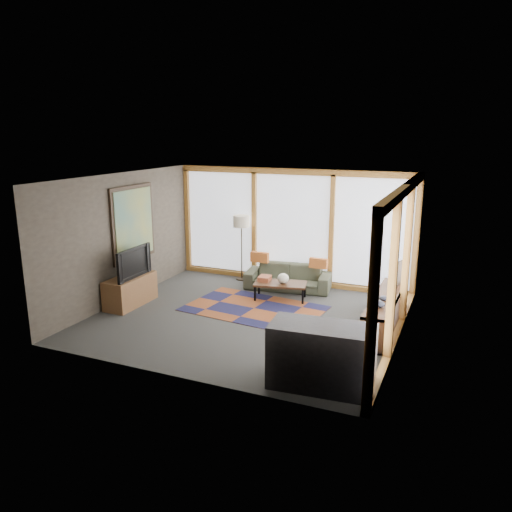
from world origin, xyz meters
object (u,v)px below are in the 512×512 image
at_px(floor_lamp, 242,248).
at_px(coffee_table, 280,291).
at_px(bar_counter, 322,356).
at_px(bookshelf, 385,312).
at_px(television, 130,262).
at_px(sofa, 288,277).
at_px(tv_console, 130,291).

height_order(floor_lamp, coffee_table, floor_lamp).
xyz_separation_m(coffee_table, bar_counter, (1.78, -3.19, 0.27)).
relative_size(bookshelf, television, 2.22).
xyz_separation_m(sofa, coffee_table, (0.09, -0.71, -0.09)).
bearing_deg(bar_counter, sofa, 110.99).
distance_m(coffee_table, television, 3.09).
height_order(floor_lamp, tv_console, floor_lamp).
distance_m(floor_lamp, coffee_table, 1.75).
bearing_deg(bookshelf, sofa, 148.15).
distance_m(coffee_table, tv_console, 3.04).
distance_m(television, bar_counter, 4.72).
relative_size(floor_lamp, bookshelf, 0.65).
distance_m(floor_lamp, bar_counter, 5.21).
height_order(tv_console, television, television).
bearing_deg(tv_console, television, -24.78).
bearing_deg(sofa, floor_lamp, 160.57).
distance_m(floor_lamp, bookshelf, 3.98).
distance_m(floor_lamp, tv_console, 2.83).
bearing_deg(floor_lamp, television, -117.12).
bearing_deg(tv_console, bar_counter, -20.97).
distance_m(bookshelf, television, 4.94).
bearing_deg(sofa, television, -146.13).
xyz_separation_m(bookshelf, television, (-4.84, -0.78, 0.60)).
bearing_deg(coffee_table, sofa, 96.96).
bearing_deg(sofa, bar_counter, -72.03).
bearing_deg(television, coffee_table, -61.27).
bearing_deg(bar_counter, bookshelf, 74.85).
bearing_deg(television, sofa, -49.93).
relative_size(sofa, floor_lamp, 1.22).
distance_m(sofa, coffee_table, 0.72).
height_order(coffee_table, tv_console, tv_console).
distance_m(sofa, bookshelf, 2.74).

